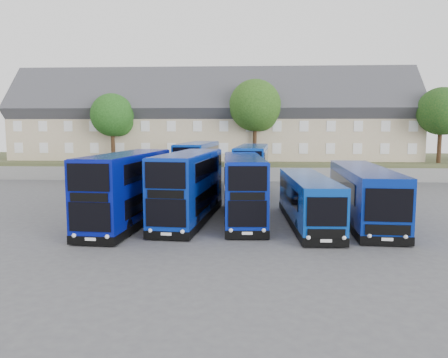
{
  "coord_description": "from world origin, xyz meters",
  "views": [
    {
      "loc": [
        1.21,
        -23.62,
        5.78
      ],
      "look_at": [
        -0.45,
        6.96,
        2.2
      ],
      "focal_mm": 35.0,
      "sensor_mm": 36.0,
      "label": 1
    }
  ],
  "objects_px": {
    "tree_mid": "(256,107)",
    "tree_east": "(442,113)",
    "tree_west": "(114,117)",
    "dd_front_left": "(128,190)",
    "dd_front_mid": "(189,188)",
    "coach_east_a": "(308,201)"
  },
  "relations": [
    {
      "from": "tree_east",
      "to": "tree_west",
      "type": "bearing_deg",
      "value": -180.0
    },
    {
      "from": "dd_front_mid",
      "to": "tree_mid",
      "type": "height_order",
      "value": "tree_mid"
    },
    {
      "from": "dd_front_mid",
      "to": "tree_west",
      "type": "height_order",
      "value": "tree_west"
    },
    {
      "from": "dd_front_left",
      "to": "dd_front_mid",
      "type": "xyz_separation_m",
      "value": [
        3.58,
        1.21,
        -0.01
      ]
    },
    {
      "from": "tree_west",
      "to": "tree_mid",
      "type": "bearing_deg",
      "value": 1.79
    },
    {
      "from": "coach_east_a",
      "to": "tree_west",
      "type": "xyz_separation_m",
      "value": [
        -18.68,
        22.73,
        5.62
      ]
    },
    {
      "from": "dd_front_mid",
      "to": "coach_east_a",
      "type": "xyz_separation_m",
      "value": [
        7.24,
        -0.89,
        -0.65
      ]
    },
    {
      "from": "dd_front_left",
      "to": "tree_mid",
      "type": "xyz_separation_m",
      "value": [
        8.15,
        23.55,
        5.98
      ]
    },
    {
      "from": "tree_west",
      "to": "tree_mid",
      "type": "height_order",
      "value": "tree_mid"
    },
    {
      "from": "coach_east_a",
      "to": "tree_east",
      "type": "distance_m",
      "value": 29.19
    },
    {
      "from": "dd_front_left",
      "to": "dd_front_mid",
      "type": "distance_m",
      "value": 3.78
    },
    {
      "from": "dd_front_left",
      "to": "coach_east_a",
      "type": "relative_size",
      "value": 1.01
    },
    {
      "from": "dd_front_left",
      "to": "tree_west",
      "type": "height_order",
      "value": "tree_west"
    },
    {
      "from": "dd_front_left",
      "to": "tree_east",
      "type": "distance_m",
      "value": 36.76
    },
    {
      "from": "dd_front_left",
      "to": "tree_east",
      "type": "bearing_deg",
      "value": 43.88
    },
    {
      "from": "tree_mid",
      "to": "tree_east",
      "type": "xyz_separation_m",
      "value": [
        20.0,
        -0.5,
        -0.68
      ]
    },
    {
      "from": "tree_west",
      "to": "tree_east",
      "type": "bearing_deg",
      "value": 0.0
    },
    {
      "from": "dd_front_mid",
      "to": "tree_east",
      "type": "xyz_separation_m",
      "value": [
        24.57,
        21.84,
        5.31
      ]
    },
    {
      "from": "dd_front_mid",
      "to": "tree_mid",
      "type": "xyz_separation_m",
      "value": [
        4.57,
        22.34,
        5.99
      ]
    },
    {
      "from": "dd_front_mid",
      "to": "tree_east",
      "type": "height_order",
      "value": "tree_east"
    },
    {
      "from": "dd_front_left",
      "to": "tree_east",
      "type": "height_order",
      "value": "tree_east"
    },
    {
      "from": "tree_mid",
      "to": "dd_front_left",
      "type": "bearing_deg",
      "value": -109.08
    }
  ]
}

